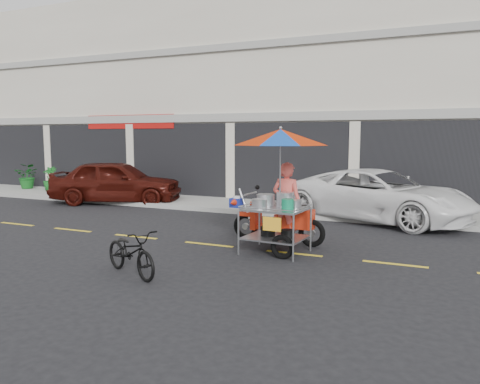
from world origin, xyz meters
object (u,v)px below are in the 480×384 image
at_px(maroon_sedan, 117,182).
at_px(food_vendor_rig, 281,173).
at_px(near_bicycle, 131,252).
at_px(white_pickup, 379,195).

bearing_deg(maroon_sedan, food_vendor_rig, -137.79).
xyz_separation_m(maroon_sedan, near_bicycle, (5.94, -7.02, -0.37)).
xyz_separation_m(white_pickup, near_bicycle, (-3.21, -7.24, -0.33)).
xyz_separation_m(near_bicycle, food_vendor_rig, (1.76, 2.88, 1.24)).
height_order(near_bicycle, food_vendor_rig, food_vendor_rig).
distance_m(maroon_sedan, food_vendor_rig, 8.79).
xyz_separation_m(maroon_sedan, white_pickup, (9.15, 0.21, -0.05)).
relative_size(maroon_sedan, food_vendor_rig, 1.76).
distance_m(near_bicycle, food_vendor_rig, 3.60).
bearing_deg(near_bicycle, white_pickup, 0.60).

